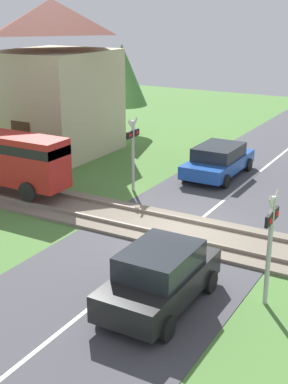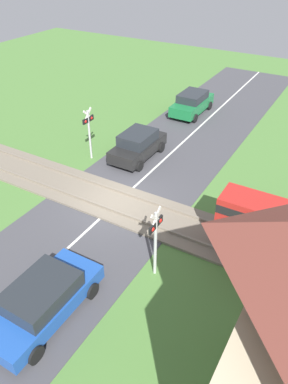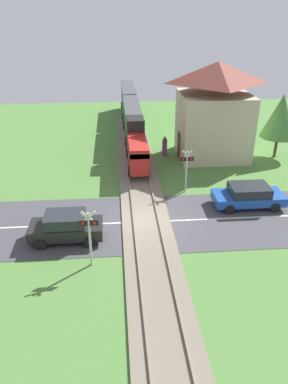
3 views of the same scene
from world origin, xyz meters
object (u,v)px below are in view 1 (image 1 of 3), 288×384
Objects in this scene: car_near_crossing at (160,276)px; crossing_signal_west_approach at (271,234)px; station_building at (55,81)px; crossing_signal_east_approach at (133,145)px; car_far_side at (218,160)px.

crossing_signal_west_approach is (1.41, -2.29, 1.12)m from car_near_crossing.
crossing_signal_west_approach is 16.81m from station_building.
station_building is (3.31, 6.46, 1.74)m from crossing_signal_east_approach.
car_near_crossing is 0.89× the size of car_far_side.
station_building is (-0.22, 8.75, 2.92)m from car_far_side.
station_building is (9.26, 13.92, 1.74)m from crossing_signal_west_approach.
car_far_side is 9.23m from station_building.
station_building reaches higher than car_near_crossing.
crossing_signal_east_approach is (7.37, 5.17, 1.12)m from car_near_crossing.
crossing_signal_east_approach is (-3.52, 2.29, 1.18)m from car_far_side.
car_near_crossing is at bearing -132.55° from station_building.
station_building is at bearing 62.89° from crossing_signal_east_approach.
car_far_side is (10.89, 2.88, -0.07)m from car_near_crossing.
crossing_signal_east_approach is 0.40× the size of station_building.
crossing_signal_west_approach reaches higher than car_near_crossing.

